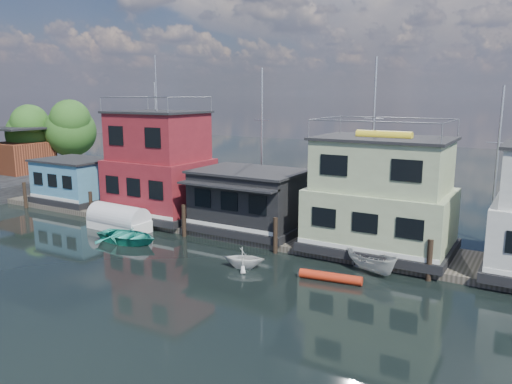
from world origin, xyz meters
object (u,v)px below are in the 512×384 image
Objects in this scene: houseboat_green at (381,197)px; dinghy_white at (244,258)px; houseboat_red at (159,167)px; red_kayak at (330,277)px; houseboat_dark at (250,200)px; houseboat_blue at (75,180)px; tarp_runabout at (119,220)px; dinghy_teal at (128,236)px; motorboat at (372,261)px.

houseboat_green is 8.83m from dinghy_white.
houseboat_red is 3.64× the size of red_kayak.
houseboat_green reaches higher than houseboat_dark.
houseboat_green is (9.00, 0.02, 1.13)m from houseboat_dark.
houseboat_blue is at bearing -180.00° from houseboat_green.
houseboat_green is at bearing 0.00° from houseboat_blue.
dinghy_white is 4.94m from red_kayak.
houseboat_red reaches higher than houseboat_green.
houseboat_dark is at bearing 26.49° from tarp_runabout.
houseboat_green is at bearing 0.00° from houseboat_red.
dinghy_white is (-5.71, -6.05, -2.95)m from houseboat_green.
dinghy_teal is at bearing -134.82° from houseboat_dark.
dinghy_white is 12.07m from tarp_runabout.
houseboat_red reaches higher than tarp_runabout.
red_kayak is 0.96× the size of motorboat.
dinghy_teal is at bearing 173.65° from red_kayak.
houseboat_red is 2.78× the size of dinghy_teal.
houseboat_green reaches higher than red_kayak.
houseboat_dark is 10.29m from motorboat.
houseboat_green reaches higher than houseboat_blue.
houseboat_red is 3.50× the size of motorboat.
dinghy_white is 0.53× the size of dinghy_teal.
houseboat_blue is 1.31× the size of tarp_runabout.
motorboat is at bearing -86.10° from dinghy_white.
houseboat_green is at bearing -72.30° from dinghy_teal.
dinghy_teal is (-5.74, -5.78, -1.98)m from houseboat_dark.
dinghy_teal is (11.76, -5.80, -1.76)m from houseboat_blue.
houseboat_dark is 7.11m from dinghy_white.
dinghy_white is at bearing -28.20° from houseboat_red.
tarp_runabout reaches higher than motorboat.
houseboat_red is at bearing 179.86° from houseboat_dark.
houseboat_blue reaches higher than red_kayak.
red_kayak is 2.71m from motorboat.
houseboat_dark is (8.00, -0.02, -1.69)m from houseboat_red.
red_kayak is (13.92, 0.31, -0.20)m from dinghy_teal.
houseboat_red is 2.43× the size of tarp_runabout.
houseboat_green is at bearing 14.89° from tarp_runabout.
dinghy_teal is 3.47m from tarp_runabout.
dinghy_white is at bearing 140.42° from motorboat.
houseboat_blue is 2.82× the size of dinghy_white.
dinghy_white reaches higher than red_kayak.
tarp_runabout is at bearing 59.05° from dinghy_white.
houseboat_green is 2.48× the size of motorboat.
houseboat_red reaches higher than motorboat.
dinghy_teal is at bearing -68.69° from houseboat_red.
houseboat_red is 1.41× the size of houseboat_green.
dinghy_teal is 15.57m from motorboat.
houseboat_dark is at bearing 97.89° from motorboat.
dinghy_white is at bearing 178.96° from red_kayak.
red_kayak is (25.68, -5.49, -1.97)m from houseboat_blue.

